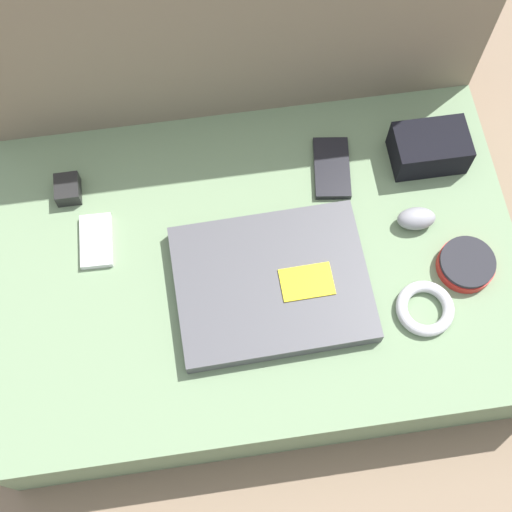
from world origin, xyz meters
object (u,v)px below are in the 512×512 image
speaker_puck (466,264)px  camera_pouch (429,148)px  laptop (272,284)px  computer_mouse (416,219)px  charger_brick (68,189)px  phone_black (332,168)px  phone_silver (96,241)px

speaker_puck → camera_pouch: 0.23m
laptop → computer_mouse: size_ratio=4.70×
charger_brick → speaker_puck: bearing=-19.8°
speaker_puck → computer_mouse: bearing=125.2°
phone_black → charger_brick: 0.49m
phone_silver → camera_pouch: bearing=9.8°
phone_silver → charger_brick: size_ratio=1.90×
phone_silver → speaker_puck: bearing=-10.6°
speaker_puck → phone_silver: (-0.64, 0.14, -0.01)m
computer_mouse → speaker_puck: computer_mouse is taller
speaker_puck → camera_pouch: (-0.02, 0.23, 0.02)m
computer_mouse → phone_silver: size_ratio=0.69×
phone_black → camera_pouch: size_ratio=0.98×
speaker_puck → charger_brick: (-0.69, 0.25, 0.00)m
laptop → phone_silver: laptop is taller
computer_mouse → speaker_puck: size_ratio=0.71×
laptop → speaker_puck: laptop is taller
laptop → phone_black: 0.26m
phone_silver → charger_brick: charger_brick is taller
laptop → camera_pouch: camera_pouch is taller
phone_black → charger_brick: charger_brick is taller
computer_mouse → laptop: bearing=-159.1°
speaker_puck → phone_black: size_ratio=0.76×
speaker_puck → phone_black: speaker_puck is taller
speaker_puck → laptop: bearing=178.1°
laptop → phone_silver: (-0.30, 0.13, -0.01)m
laptop → charger_brick: size_ratio=6.20×
computer_mouse → camera_pouch: (0.05, 0.13, 0.01)m
phone_black → camera_pouch: (0.18, 0.00, 0.03)m
computer_mouse → speaker_puck: (0.07, -0.10, -0.01)m
laptop → speaker_puck: bearing=-3.4°
speaker_puck → phone_black: 0.30m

